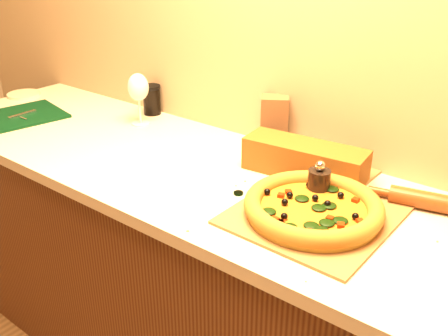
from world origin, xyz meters
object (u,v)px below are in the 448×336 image
(rolling_pin, at_px, (439,203))
(wine_glass, at_px, (138,89))
(pizza, at_px, (313,207))
(cutting_board, at_px, (11,118))
(dark_jar, at_px, (152,100))
(side_plate, at_px, (24,94))
(pizza_peel, at_px, (319,211))
(pepper_grinder, at_px, (319,184))

(rolling_pin, bearing_deg, wine_glass, -178.98)
(pizza, distance_m, cutting_board, 1.35)
(dark_jar, height_order, side_plate, dark_jar)
(pizza_peel, xyz_separation_m, pizza, (-0.00, -0.04, 0.03))
(pizza_peel, height_order, side_plate, side_plate)
(pizza_peel, height_order, pepper_grinder, pepper_grinder)
(cutting_board, relative_size, wine_glass, 2.14)
(side_plate, bearing_deg, pizza, -5.23)
(pizza, xyz_separation_m, wine_glass, (-0.89, 0.22, 0.11))
(pizza, bearing_deg, wine_glass, 166.09)
(cutting_board, height_order, side_plate, cutting_board)
(cutting_board, relative_size, dark_jar, 3.57)
(pepper_grinder, relative_size, side_plate, 0.81)
(pepper_grinder, height_order, dark_jar, dark_jar)
(pepper_grinder, height_order, side_plate, pepper_grinder)
(pizza_peel, relative_size, cutting_board, 1.37)
(dark_jar, bearing_deg, wine_glass, -66.51)
(cutting_board, xyz_separation_m, dark_jar, (0.41, 0.40, 0.06))
(cutting_board, relative_size, side_plate, 2.94)
(pizza, height_order, side_plate, pizza)
(pizza, xyz_separation_m, dark_jar, (-0.94, 0.34, 0.03))
(cutting_board, distance_m, pepper_grinder, 1.32)
(pizza, height_order, pepper_grinder, pepper_grinder)
(dark_jar, bearing_deg, pizza, -19.66)
(cutting_board, distance_m, side_plate, 0.32)
(side_plate, bearing_deg, cutting_board, -40.84)
(cutting_board, bearing_deg, pizza, 14.94)
(wine_glass, relative_size, dark_jar, 1.67)
(pizza, height_order, cutting_board, pizza)
(cutting_board, height_order, dark_jar, dark_jar)
(wine_glass, xyz_separation_m, side_plate, (-0.70, -0.07, -0.14))
(cutting_board, bearing_deg, pepper_grinder, 19.45)
(pizza, height_order, rolling_pin, pizza)
(pepper_grinder, bearing_deg, cutting_board, -172.74)
(cutting_board, bearing_deg, wine_glass, 44.04)
(pizza_peel, distance_m, dark_jar, 0.99)
(pizza_peel, distance_m, pepper_grinder, 0.09)
(wine_glass, bearing_deg, cutting_board, -148.15)
(cutting_board, distance_m, rolling_pin, 1.63)
(rolling_pin, bearing_deg, pizza_peel, -141.38)
(pizza_peel, relative_size, wine_glass, 2.92)
(wine_glass, distance_m, dark_jar, 0.15)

